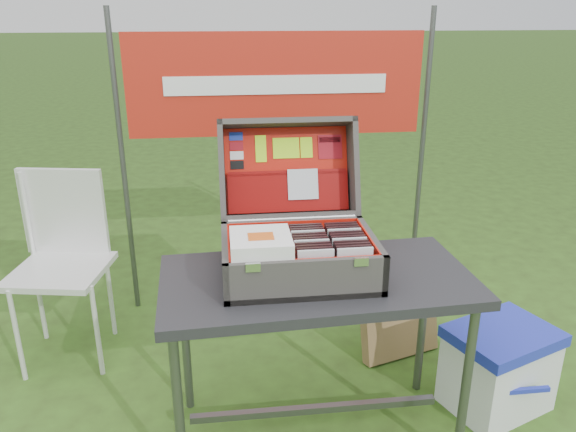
{
  "coord_description": "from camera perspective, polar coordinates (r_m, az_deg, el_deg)",
  "views": [
    {
      "loc": [
        -0.31,
        -1.97,
        1.7
      ],
      "look_at": [
        -0.06,
        0.1,
        0.91
      ],
      "focal_mm": 35.0,
      "sensor_mm": 36.0,
      "label": 1
    }
  ],
  "objects": [
    {
      "name": "table_leg_fr",
      "position": [
        2.3,
        17.58,
        -16.48
      ],
      "size": [
        0.04,
        0.04,
        0.7
      ],
      "primitive_type": "cylinder",
      "color": "#59595B",
      "rests_on": "ground"
    },
    {
      "name": "chair_leg_br",
      "position": [
        3.19,
        -17.6,
        -7.63
      ],
      "size": [
        0.02,
        0.02,
        0.48
      ],
      "primitive_type": "cylinder",
      "color": "silver",
      "rests_on": "ground"
    },
    {
      "name": "songbook_5",
      "position": [
        1.98,
        -2.79,
        -2.6
      ],
      "size": [
        0.21,
        0.21,
        0.0
      ],
      "primitive_type": "cube",
      "color": "white",
      "rests_on": "suitcase_base_wall_front"
    },
    {
      "name": "cd_right_7",
      "position": [
        2.13,
        5.8,
        -3.35
      ],
      "size": [
        0.13,
        0.01,
        0.15
      ],
      "primitive_type": "cube",
      "color": "black",
      "rests_on": "suitcase_liner_floor"
    },
    {
      "name": "table_top",
      "position": [
        2.15,
        2.99,
        -6.61
      ],
      "size": [
        1.21,
        0.65,
        0.04
      ],
      "primitive_type": "cube",
      "rotation": [
        0.0,
        0.0,
        0.05
      ],
      "color": "#2A2B2E",
      "rests_on": "ground"
    },
    {
      "name": "suitcase_pocket_cd",
      "position": [
        2.36,
        1.52,
        3.24
      ],
      "size": [
        0.13,
        0.05,
        0.12
      ],
      "primitive_type": "cube",
      "rotation": [
        -1.9,
        0.0,
        0.0
      ],
      "color": "silver",
      "rests_on": "suitcase_lid_pocket"
    },
    {
      "name": "cd_right_9",
      "position": [
        2.17,
        5.55,
        -2.87
      ],
      "size": [
        0.13,
        0.01,
        0.15
      ],
      "primitive_type": "cube",
      "color": "black",
      "rests_on": "suitcase_liner_floor"
    },
    {
      "name": "cd_left_11",
      "position": [
        2.18,
        1.75,
        -2.59
      ],
      "size": [
        0.13,
        0.01,
        0.15
      ],
      "primitive_type": "cube",
      "color": "black",
      "rests_on": "suitcase_liner_floor"
    },
    {
      "name": "suitcase_base_bottom",
      "position": [
        2.14,
        1.13,
        -5.8
      ],
      "size": [
        0.57,
        0.41,
        0.02
      ],
      "primitive_type": "cube",
      "color": "#5A5652",
      "rests_on": "table_top"
    },
    {
      "name": "ground",
      "position": [
        2.62,
        1.58,
        -19.82
      ],
      "size": [
        80.0,
        80.0,
        0.0
      ],
      "primitive_type": "plane",
      "color": "#314619",
      "rests_on": "ground"
    },
    {
      "name": "lid_sticker_band",
      "position": [
        2.42,
        4.29,
        7.02
      ],
      "size": [
        0.1,
        0.04,
        0.1
      ],
      "primitive_type": "cube",
      "rotation": [
        -1.9,
        0.0,
        0.0
      ],
      "color": "maroon",
      "rests_on": "suitcase_lid_liner"
    },
    {
      "name": "suitcase_lid_pocket",
      "position": [
        2.37,
        0.02,
        2.43
      ],
      "size": [
        0.51,
        0.08,
        0.17
      ],
      "primitive_type": "cube",
      "rotation": [
        -1.9,
        0.0,
        0.0
      ],
      "color": "#740605",
      "rests_on": "suitcase_lid_liner"
    },
    {
      "name": "table_brace",
      "position": [
        2.48,
        2.72,
        -19.0
      ],
      "size": [
        1.03,
        0.03,
        0.03
      ],
      "primitive_type": "cube",
      "color": "#59595B",
      "rests_on": "ground"
    },
    {
      "name": "banner_post_left",
      "position": [
        3.23,
        -16.36,
        4.53
      ],
      "size": [
        0.03,
        0.03,
        1.7
      ],
      "primitive_type": "cylinder",
      "color": "#59595B",
      "rests_on": "ground"
    },
    {
      "name": "suitcase_base_wall_front",
      "position": [
        1.94,
        1.94,
        -6.59
      ],
      "size": [
        0.57,
        0.02,
        0.15
      ],
      "primitive_type": "cube",
      "color": "#5A5652",
      "rests_on": "table_top"
    },
    {
      "name": "suitcase_latch_left",
      "position": [
        1.88,
        -3.57,
        -5.23
      ],
      "size": [
        0.05,
        0.01,
        0.03
      ],
      "primitive_type": "cube",
      "color": "silver",
      "rests_on": "suitcase_base_wall_front"
    },
    {
      "name": "songbook_9",
      "position": [
        1.97,
        -2.8,
        -2.07
      ],
      "size": [
        0.21,
        0.21,
        0.0
      ],
      "primitive_type": "cube",
      "color": "white",
      "rests_on": "suitcase_base_wall_front"
    },
    {
      "name": "lid_sticker_cc_a",
      "position": [
        2.39,
        -5.31,
        8.06
      ],
      "size": [
        0.06,
        0.01,
        0.03
      ],
      "primitive_type": "cube",
      "rotation": [
        -1.9,
        0.0,
        0.0
      ],
      "color": "#1933B2",
      "rests_on": "suitcase_lid_liner"
    },
    {
      "name": "cd_left_10",
      "position": [
        2.16,
        1.84,
        -2.82
      ],
      "size": [
        0.13,
        0.01,
        0.15
      ],
      "primitive_type": "cube",
      "color": "black",
      "rests_on": "suitcase_liner_floor"
    },
    {
      "name": "cd_left_4",
      "position": [
        2.04,
        2.41,
        -4.31
      ],
      "size": [
        0.13,
        0.01,
        0.15
      ],
      "primitive_type": "cube",
      "color": "silver",
      "rests_on": "suitcase_liner_floor"
    },
    {
      "name": "cd_left_9",
      "position": [
        2.14,
        1.93,
        -3.06
      ],
      "size": [
        0.13,
        0.01,
        0.15
      ],
      "primitive_type": "cube",
      "color": "black",
      "rests_on": "suitcase_liner_floor"
    },
    {
      "name": "songbook_2",
      "position": [
        1.99,
        -2.78,
        -3.0
      ],
      "size": [
        0.21,
        0.21,
        0.0
      ],
      "primitive_type": "cube",
      "color": "white",
      "rests_on": "suitcase_base_wall_front"
    },
    {
      "name": "suitcase_lid_back",
      "position": [
        2.41,
        -0.16,
        4.69
      ],
      "size": [
        0.57,
        0.15,
        0.39
      ],
      "primitive_type": "cube",
      "rotation": [
        -1.9,
        0.0,
        0.0
      ],
      "color": "#5A5652",
      "rests_on": "suitcase_base_wall_back"
    },
    {
      "name": "cd_left_2",
      "position": [
        2.0,
        2.61,
        -4.85
      ],
      "size": [
        0.13,
        0.01,
        0.15
      ],
      "primitive_type": "cube",
      "color": "black",
      "rests_on": "suitcase_liner_floor"
    },
    {
      "name": "suitcase",
      "position": [
        2.09,
        0.95,
        0.98
      ],
      "size": [
        0.57,
        0.57,
        0.52
      ],
      "primitive_type": null,
      "color": "#5A5652",
      "rests_on": "table"
    },
    {
      "name": "cooler_lid",
      "position": [
        2.65,
        21.06,
        -11.26
      ],
      "size": [
        0.53,
        0.47,
        0.05
      ],
      "primitive_type": "cube",
      "rotation": [
        0.0,
        0.0,
        0.38
      ],
      "color": "#212FB8",
      "rests_on": "cooler_body"
    },
    {
      "name": "suitcase_base_wall_back",
      "position": [
        2.28,
        0.47,
        -2.19
      ],
      "size": [
        0.57,
        0.02,
        0.15
      ],
      "primitive_type": "cube",
      "color": "#5A5652",
      "rests_on": "table_top"
    },
    {
      "name": "suitcase_hinge",
      "position": [
        2.26,
        0.44,
        -0.29
      ],
      "size": [
        0.52,
        0.02,
        0.02
      ],
      "primitive_type": "cylinder",
      "rotation": [
        0.0,
        1.57,
        0.0
      ],
      "color": "silver",
      "rests_on": "suitcase_base_wall_back"
    },
    {
      "name": "chair_seat",
      "position": [
        2.97,
        -22.14,
        -5.19
      ],
      "size": [
        0.5,
        0.5,
        0.03
      ],
      "primitive_type": "cube",
      "rotation": [
        0.0,
        0.0,
        -0.18
      ],
      "color": "silver",
      "rests_on": "ground"
    },
    {
      "name": "songbook_6",
      "position": [
        1.98,
        -2.79,
        -2.47
      ],
      "size": [
        0.21,
        0.21,
        0.0
      ],
      "primitive_type": "cube",
      "color": "white",
      "rests_on": "suitcase_base_wall_front"
    },
    {
      "name": "cooler_body",
      "position": [
        2.75,
        20.53,
        -14.72
      ],
      "size": [
        0.51,
        0.45,
        0.34
      ],
      "primitive_type": "cube",
      "rotation": [
        0.0,
        0.0,
        0.38
      ],
      "color": "white",
      "rests_on": "ground"
    },
    {
      "name": "chair_upright_left",
      "position": [
        3.12,
        -25.01,
        0.09
      ],
      "size": [
        0.02,
        0.02,
        0.45
      ],
      "primitive_type": "cylinder",
      "color": "silver",
      "rests_on": "chair_seat"
    },
    {
      "name": "suitcase_lid_rim_right",
      "position": [
        2.39,
        6.61,
        4.96
      ],
      "size": [
        0.02,
        0.28,
        0.44
      ],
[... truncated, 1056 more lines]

